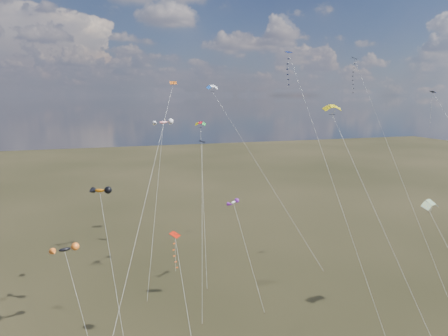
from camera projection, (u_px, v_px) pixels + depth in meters
name	position (u px, v px, depth m)	size (l,w,h in m)	color
diamond_black_high	(358.00, 86.00, 69.94)	(3.84, 22.05, 35.43)	black
diamond_navy_tall	(294.00, 85.00, 56.43)	(5.37, 18.99, 34.96)	#0B1955
diamond_black_mid	(202.00, 183.00, 57.83)	(4.21, 13.90, 22.02)	black
diamond_red_low	(176.00, 257.00, 44.44)	(1.38, 10.35, 13.69)	red
diamond_navy_right	(438.00, 121.00, 61.20)	(5.76, 21.18, 29.42)	navy
diamond_orange_center	(153.00, 167.00, 45.43)	(12.49, 22.65, 30.53)	#C6530F
parafoil_yellow	(333.00, 108.00, 47.45)	(5.02, 19.18, 28.00)	gold
parafoil_blue_white	(213.00, 87.00, 75.28)	(14.54, 20.86, 31.06)	blue
parafoil_striped	(431.00, 203.00, 50.28)	(3.19, 12.90, 16.17)	yellow
parafoil_tricolor	(200.00, 124.00, 70.29)	(4.06, 15.88, 24.47)	#CDCD08
novelty_black_orange	(65.00, 250.00, 48.13)	(4.10, 6.23, 10.95)	black
novelty_orange_black	(100.00, 191.00, 50.46)	(3.46, 14.41, 17.40)	#BF600B
novelty_white_purple	(234.00, 203.00, 59.24)	(2.43, 10.32, 13.48)	white
novelty_redwhite_stripe	(163.00, 123.00, 67.82)	(7.02, 16.39, 24.78)	red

